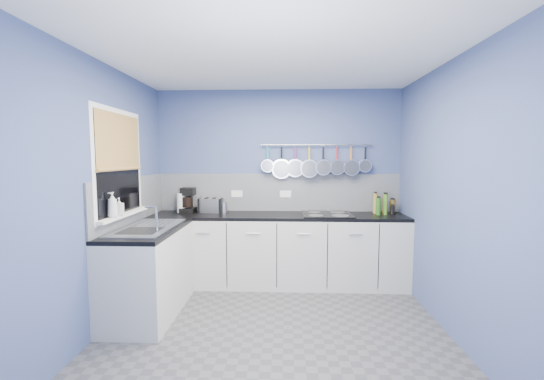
# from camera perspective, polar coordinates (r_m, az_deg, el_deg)

# --- Properties ---
(floor) EXTENTS (3.20, 3.00, 0.02)m
(floor) POSITION_cam_1_polar(r_m,az_deg,el_deg) (3.56, 0.33, -21.85)
(floor) COLOR #47474C
(floor) RESTS_ON ground
(ceiling) EXTENTS (3.20, 3.00, 0.02)m
(ceiling) POSITION_cam_1_polar(r_m,az_deg,el_deg) (3.29, 0.36, 21.11)
(ceiling) COLOR white
(ceiling) RESTS_ON ground
(wall_back) EXTENTS (3.20, 0.02, 2.50)m
(wall_back) POSITION_cam_1_polar(r_m,az_deg,el_deg) (4.69, 0.99, 0.86)
(wall_back) COLOR #3E4D7E
(wall_back) RESTS_ON ground
(wall_front) EXTENTS (3.20, 0.02, 2.50)m
(wall_front) POSITION_cam_1_polar(r_m,az_deg,el_deg) (1.70, -1.47, -7.12)
(wall_front) COLOR #3E4D7E
(wall_front) RESTS_ON ground
(wall_left) EXTENTS (0.02, 3.00, 2.50)m
(wall_left) POSITION_cam_1_polar(r_m,az_deg,el_deg) (3.62, -26.05, -1.01)
(wall_left) COLOR #3E4D7E
(wall_left) RESTS_ON ground
(wall_right) EXTENTS (0.02, 3.00, 2.50)m
(wall_right) POSITION_cam_1_polar(r_m,az_deg,el_deg) (3.52, 27.55, -1.24)
(wall_right) COLOR #3E4D7E
(wall_right) RESTS_ON ground
(backsplash_back) EXTENTS (3.20, 0.02, 0.50)m
(backsplash_back) POSITION_cam_1_polar(r_m,az_deg,el_deg) (4.68, 0.98, -0.38)
(backsplash_back) COLOR #999BA1
(backsplash_back) RESTS_ON wall_back
(backsplash_left) EXTENTS (0.02, 1.80, 0.50)m
(backsplash_left) POSITION_cam_1_polar(r_m,az_deg,el_deg) (4.16, -21.80, -1.48)
(backsplash_left) COLOR #999BA1
(backsplash_left) RESTS_ON wall_left
(cabinet_run_back) EXTENTS (3.20, 0.60, 0.86)m
(cabinet_run_back) POSITION_cam_1_polar(r_m,az_deg,el_deg) (4.52, 0.88, -9.86)
(cabinet_run_back) COLOR #BAB8B3
(cabinet_run_back) RESTS_ON ground
(worktop_back) EXTENTS (3.20, 0.60, 0.04)m
(worktop_back) POSITION_cam_1_polar(r_m,az_deg,el_deg) (4.43, 0.89, -4.23)
(worktop_back) COLOR black
(worktop_back) RESTS_ON cabinet_run_back
(cabinet_run_left) EXTENTS (0.60, 1.20, 0.86)m
(cabinet_run_left) POSITION_cam_1_polar(r_m,az_deg,el_deg) (3.92, -19.33, -12.56)
(cabinet_run_left) COLOR #BAB8B3
(cabinet_run_left) RESTS_ON ground
(worktop_left) EXTENTS (0.60, 1.20, 0.04)m
(worktop_left) POSITION_cam_1_polar(r_m,az_deg,el_deg) (3.81, -19.54, -6.11)
(worktop_left) COLOR black
(worktop_left) RESTS_ON cabinet_run_left
(window_frame) EXTENTS (0.01, 1.00, 1.10)m
(window_frame) POSITION_cam_1_polar(r_m,az_deg,el_deg) (3.85, -23.66, 3.91)
(window_frame) COLOR white
(window_frame) RESTS_ON wall_left
(window_glass) EXTENTS (0.01, 0.90, 1.00)m
(window_glass) POSITION_cam_1_polar(r_m,az_deg,el_deg) (3.85, -23.59, 3.91)
(window_glass) COLOR black
(window_glass) RESTS_ON wall_left
(bamboo_blind) EXTENTS (0.01, 0.90, 0.55)m
(bamboo_blind) POSITION_cam_1_polar(r_m,az_deg,el_deg) (3.85, -23.61, 7.26)
(bamboo_blind) COLOR #BA8638
(bamboo_blind) RESTS_ON wall_left
(window_sill) EXTENTS (0.10, 0.98, 0.03)m
(window_sill) POSITION_cam_1_polar(r_m,az_deg,el_deg) (3.88, -23.04, -3.69)
(window_sill) COLOR white
(window_sill) RESTS_ON wall_left
(sink_unit) EXTENTS (0.50, 0.95, 0.01)m
(sink_unit) POSITION_cam_1_polar(r_m,az_deg,el_deg) (3.81, -19.55, -5.75)
(sink_unit) COLOR silver
(sink_unit) RESTS_ON worktop_left
(mixer_tap) EXTENTS (0.12, 0.08, 0.26)m
(mixer_tap) POSITION_cam_1_polar(r_m,az_deg,el_deg) (3.56, -18.30, -4.40)
(mixer_tap) COLOR silver
(mixer_tap) RESTS_ON worktop_left
(socket_left) EXTENTS (0.15, 0.01, 0.09)m
(socket_left) POSITION_cam_1_polar(r_m,az_deg,el_deg) (4.71, -5.72, -0.61)
(socket_left) COLOR white
(socket_left) RESTS_ON backsplash_back
(socket_right) EXTENTS (0.15, 0.01, 0.09)m
(socket_right) POSITION_cam_1_polar(r_m,az_deg,el_deg) (4.66, 2.21, -0.65)
(socket_right) COLOR white
(socket_right) RESTS_ON backsplash_back
(pot_rail) EXTENTS (1.45, 0.02, 0.02)m
(pot_rail) POSITION_cam_1_polar(r_m,az_deg,el_deg) (4.63, 7.23, 7.33)
(pot_rail) COLOR silver
(pot_rail) RESTS_ON wall_back
(soap_bottle_a) EXTENTS (0.12, 0.12, 0.24)m
(soap_bottle_a) POSITION_cam_1_polar(r_m,az_deg,el_deg) (3.63, -24.56, -2.21)
(soap_bottle_a) COLOR white
(soap_bottle_a) RESTS_ON window_sill
(soap_bottle_b) EXTENTS (0.10, 0.10, 0.17)m
(soap_bottle_b) POSITION_cam_1_polar(r_m,az_deg,el_deg) (3.75, -23.65, -2.47)
(soap_bottle_b) COLOR white
(soap_bottle_b) RESTS_ON window_sill
(paper_towel) EXTENTS (0.14, 0.14, 0.25)m
(paper_towel) POSITION_cam_1_polar(r_m,az_deg,el_deg) (4.70, -14.57, -2.04)
(paper_towel) COLOR white
(paper_towel) RESTS_ON worktop_back
(coffee_maker) EXTENTS (0.18, 0.20, 0.32)m
(coffee_maker) POSITION_cam_1_polar(r_m,az_deg,el_deg) (4.69, -13.55, -1.61)
(coffee_maker) COLOR black
(coffee_maker) RESTS_ON worktop_back
(toaster) EXTENTS (0.31, 0.22, 0.18)m
(toaster) POSITION_cam_1_polar(r_m,az_deg,el_deg) (4.64, -9.97, -2.48)
(toaster) COLOR silver
(toaster) RESTS_ON worktop_back
(canister) EXTENTS (0.10, 0.10, 0.13)m
(canister) POSITION_cam_1_polar(r_m,az_deg,el_deg) (4.60, -7.84, -2.83)
(canister) COLOR silver
(canister) RESTS_ON worktop_back
(hob) EXTENTS (0.61, 0.54, 0.01)m
(hob) POSITION_cam_1_polar(r_m,az_deg,el_deg) (4.44, 8.95, -3.93)
(hob) COLOR black
(hob) RESTS_ON worktop_back
(pan_0) EXTENTS (0.17, 0.09, 0.36)m
(pan_0) POSITION_cam_1_polar(r_m,az_deg,el_deg) (4.61, -0.71, 5.14)
(pan_0) COLOR silver
(pan_0) RESTS_ON pot_rail
(pan_1) EXTENTS (0.25, 0.05, 0.44)m
(pan_1) POSITION_cam_1_polar(r_m,az_deg,el_deg) (4.60, 1.56, 4.64)
(pan_1) COLOR silver
(pan_1) RESTS_ON pot_rail
(pan_2) EXTENTS (0.23, 0.05, 0.42)m
(pan_2) POSITION_cam_1_polar(r_m,az_deg,el_deg) (4.61, 3.82, 4.76)
(pan_2) COLOR silver
(pan_2) RESTS_ON pot_rail
(pan_3) EXTENTS (0.24, 0.09, 0.43)m
(pan_3) POSITION_cam_1_polar(r_m,az_deg,el_deg) (4.61, 6.08, 4.70)
(pan_3) COLOR silver
(pan_3) RESTS_ON pot_rail
(pan_4) EXTENTS (0.21, 0.10, 0.40)m
(pan_4) POSITION_cam_1_polar(r_m,az_deg,el_deg) (4.63, 8.34, 4.85)
(pan_4) COLOR silver
(pan_4) RESTS_ON pot_rail
(pan_5) EXTENTS (0.20, 0.09, 0.39)m
(pan_5) POSITION_cam_1_polar(r_m,az_deg,el_deg) (4.65, 10.57, 4.85)
(pan_5) COLOR silver
(pan_5) RESTS_ON pot_rail
(pan_6) EXTENTS (0.21, 0.09, 0.40)m
(pan_6) POSITION_cam_1_polar(r_m,az_deg,el_deg) (4.68, 12.77, 4.76)
(pan_6) COLOR silver
(pan_6) RESTS_ON pot_rail
(pan_7) EXTENTS (0.17, 0.06, 0.36)m
(pan_7) POSITION_cam_1_polar(r_m,az_deg,el_deg) (4.72, 14.96, 4.99)
(pan_7) COLOR silver
(pan_7) RESTS_ON pot_rail
(condiment_0) EXTENTS (0.07, 0.07, 0.18)m
(condiment_0) POSITION_cam_1_polar(r_m,az_deg,el_deg) (4.72, 19.01, -2.57)
(condiment_0) COLOR brown
(condiment_0) RESTS_ON worktop_back
(condiment_1) EXTENTS (0.07, 0.07, 0.25)m
(condiment_1) POSITION_cam_1_polar(r_m,az_deg,el_deg) (4.68, 17.98, -2.17)
(condiment_1) COLOR #8C5914
(condiment_1) RESTS_ON worktop_back
(condiment_2) EXTENTS (0.05, 0.05, 0.26)m
(condiment_2) POSITION_cam_1_polar(r_m,az_deg,el_deg) (4.68, 16.48, -2.09)
(condiment_2) COLOR olive
(condiment_2) RESTS_ON worktop_back
(condiment_3) EXTENTS (0.05, 0.05, 0.12)m
(condiment_3) POSITION_cam_1_polar(r_m,az_deg,el_deg) (4.62, 19.02, -3.14)
(condiment_3) COLOR black
(condiment_3) RESTS_ON worktop_back
(condiment_4) EXTENTS (0.05, 0.05, 0.26)m
(condiment_4) POSITION_cam_1_polar(r_m,az_deg,el_deg) (4.60, 18.04, -2.26)
(condiment_4) COLOR #3F721E
(condiment_4) RESTS_ON worktop_back
(condiment_5) EXTENTS (0.06, 0.06, 0.22)m
(condiment_5) POSITION_cam_1_polar(r_m,az_deg,el_deg) (4.56, 16.96, -2.57)
(condiment_5) COLOR #265919
(condiment_5) RESTS_ON worktop_back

